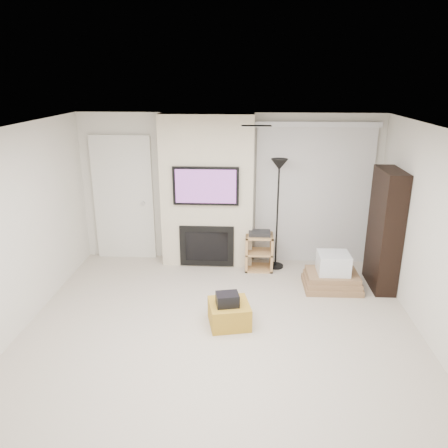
# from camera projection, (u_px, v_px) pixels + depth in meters

# --- Properties ---
(floor) EXTENTS (5.00, 5.50, 0.00)m
(floor) POSITION_uv_depth(u_px,v_px,m) (218.00, 349.00, 5.13)
(floor) COLOR #BFB3A1
(floor) RESTS_ON ground
(ceiling) EXTENTS (5.00, 5.50, 0.00)m
(ceiling) POSITION_uv_depth(u_px,v_px,m) (217.00, 134.00, 4.33)
(ceiling) COLOR white
(ceiling) RESTS_ON wall_back
(wall_back) EXTENTS (5.00, 0.00, 2.50)m
(wall_back) POSITION_uv_depth(u_px,v_px,m) (229.00, 189.00, 7.33)
(wall_back) COLOR silver
(wall_back) RESTS_ON ground
(hvac_vent) EXTENTS (0.35, 0.18, 0.01)m
(hvac_vent) POSITION_uv_depth(u_px,v_px,m) (256.00, 126.00, 5.07)
(hvac_vent) COLOR silver
(hvac_vent) RESTS_ON ceiling
(ottoman) EXTENTS (0.59, 0.59, 0.30)m
(ottoman) POSITION_uv_depth(u_px,v_px,m) (229.00, 314.00, 5.61)
(ottoman) COLOR #AC8023
(ottoman) RESTS_ON floor
(black_bag) EXTENTS (0.32, 0.27, 0.16)m
(black_bag) POSITION_uv_depth(u_px,v_px,m) (227.00, 299.00, 5.49)
(black_bag) COLOR black
(black_bag) RESTS_ON ottoman
(fireplace_wall) EXTENTS (1.50, 0.47, 2.50)m
(fireplace_wall) POSITION_uv_depth(u_px,v_px,m) (207.00, 193.00, 7.15)
(fireplace_wall) COLOR beige
(fireplace_wall) RESTS_ON floor
(entry_door) EXTENTS (1.02, 0.11, 2.14)m
(entry_door) POSITION_uv_depth(u_px,v_px,m) (124.00, 199.00, 7.45)
(entry_door) COLOR silver
(entry_door) RESTS_ON floor
(vertical_blinds) EXTENTS (1.98, 0.10, 2.37)m
(vertical_blinds) POSITION_uv_depth(u_px,v_px,m) (314.00, 189.00, 7.20)
(vertical_blinds) COLOR silver
(vertical_blinds) RESTS_ON floor
(floor_lamp) EXTENTS (0.27, 0.27, 1.83)m
(floor_lamp) POSITION_uv_depth(u_px,v_px,m) (279.00, 183.00, 6.90)
(floor_lamp) COLOR black
(floor_lamp) RESTS_ON floor
(av_stand) EXTENTS (0.45, 0.38, 0.66)m
(av_stand) POSITION_uv_depth(u_px,v_px,m) (259.00, 249.00, 7.17)
(av_stand) COLOR tan
(av_stand) RESTS_ON floor
(box_stack) EXTENTS (0.84, 0.64, 0.56)m
(box_stack) POSITION_uv_depth(u_px,v_px,m) (332.00, 275.00, 6.55)
(box_stack) COLOR olive
(box_stack) RESTS_ON floor
(bookshelf) EXTENTS (0.30, 0.80, 1.80)m
(bookshelf) POSITION_uv_depth(u_px,v_px,m) (385.00, 230.00, 6.41)
(bookshelf) COLOR black
(bookshelf) RESTS_ON floor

